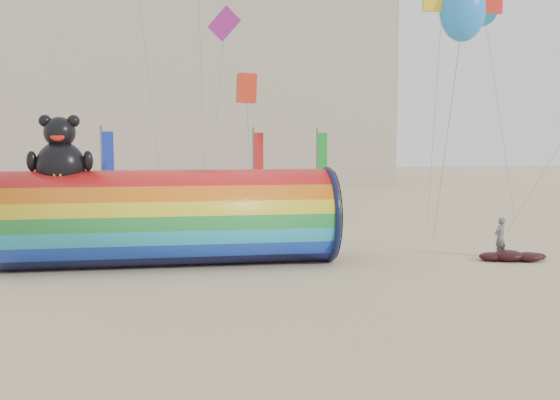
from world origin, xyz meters
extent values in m
plane|color=#CCB58C|center=(0.00, 0.00, 0.00)|extent=(160.00, 160.00, 0.00)
cube|color=#B7AD99|center=(-12.00, 46.00, 10.00)|extent=(60.00, 15.00, 20.00)
cube|color=#28303D|center=(-12.00, 38.44, 10.50)|extent=(59.50, 0.12, 17.00)
cylinder|color=red|center=(-3.27, 2.70, 1.71)|extent=(11.72, 3.42, 3.42)
torus|color=#0F1438|center=(2.47, 2.70, 1.71)|extent=(0.23, 3.58, 3.58)
cylinder|color=black|center=(2.61, 2.70, 1.71)|extent=(0.06, 3.38, 3.38)
ellipsoid|color=black|center=(-6.98, 2.70, 3.56)|extent=(1.67, 1.49, 1.76)
ellipsoid|color=yellow|center=(-6.98, 2.17, 3.47)|extent=(0.86, 0.38, 0.75)
sphere|color=black|center=(-6.98, 2.70, 4.74)|extent=(1.07, 1.07, 1.07)
sphere|color=black|center=(-7.45, 2.70, 5.13)|extent=(0.43, 0.43, 0.43)
sphere|color=black|center=(-6.51, 2.70, 5.13)|extent=(0.43, 0.43, 0.43)
ellipsoid|color=red|center=(-6.98, 2.27, 4.59)|extent=(0.47, 0.17, 0.30)
ellipsoid|color=black|center=(-7.91, 2.61, 3.76)|extent=(0.35, 0.35, 0.70)
ellipsoid|color=black|center=(-6.05, 2.61, 3.76)|extent=(0.35, 0.35, 0.70)
imported|color=slate|center=(9.14, 2.14, 0.77)|extent=(0.67, 0.58, 1.54)
ellipsoid|color=#3B0A11|center=(9.08, 1.40, 0.20)|extent=(1.17, 0.99, 0.41)
ellipsoid|color=#3B0A11|center=(9.78, 1.20, 0.17)|extent=(0.99, 0.84, 0.34)
ellipsoid|color=#3B0A11|center=(8.48, 1.55, 0.16)|extent=(0.91, 0.77, 0.32)
ellipsoid|color=#3B0A11|center=(9.38, 1.80, 0.14)|extent=(0.78, 0.66, 0.27)
ellipsoid|color=#3B0A11|center=(10.28, 1.50, 0.13)|extent=(0.73, 0.62, 0.25)
cylinder|color=#59595E|center=(-6.73, 12.27, 2.60)|extent=(0.10, 0.10, 5.20)
cube|color=#1930BE|center=(-6.42, 12.27, 2.65)|extent=(0.56, 0.06, 4.50)
cylinder|color=#59595E|center=(1.32, 16.20, 2.60)|extent=(0.10, 0.10, 5.20)
cube|color=red|center=(1.63, 16.20, 2.65)|extent=(0.56, 0.06, 4.50)
cylinder|color=#59595E|center=(4.95, 15.52, 2.60)|extent=(0.10, 0.10, 5.20)
cube|color=green|center=(5.26, 15.52, 2.65)|extent=(0.56, 0.06, 4.50)
ellipsoid|color=#228BF2|center=(5.17, -2.50, 8.20)|extent=(1.35, 1.05, 1.81)
cone|color=#198CC9|center=(12.23, 9.87, 10.74)|extent=(1.47, 1.47, 1.32)
cube|color=red|center=(-0.04, 7.13, 6.68)|extent=(0.76, 0.76, 1.22)
cube|color=#B226A4|center=(-0.65, 11.45, 10.15)|extent=(1.02, 0.06, 1.42)
camera|label=1|loc=(-2.96, -19.76, 4.49)|focal=40.00mm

